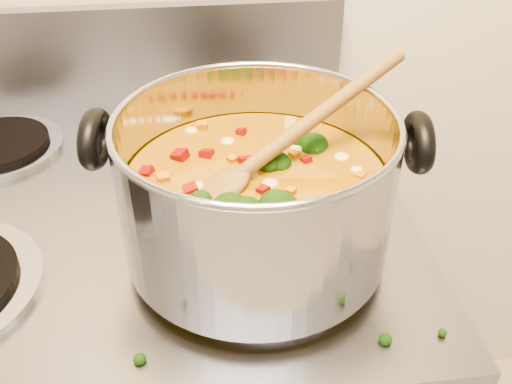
# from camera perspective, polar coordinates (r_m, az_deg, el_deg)

# --- Properties ---
(stockpot) EXTENTS (0.36, 0.30, 0.18)m
(stockpot) POSITION_cam_1_polar(r_m,az_deg,el_deg) (0.62, -0.00, 0.01)
(stockpot) COLOR #A9A9B1
(stockpot) RESTS_ON electric_range
(wooden_spoon) EXTENTS (0.27, 0.15, 0.12)m
(wooden_spoon) POSITION_cam_1_polar(r_m,az_deg,el_deg) (0.60, 1.37, 4.01)
(wooden_spoon) COLOR brown
(wooden_spoon) RESTS_ON stockpot
(cooktop_crumbs) EXTENTS (0.23, 0.24, 0.01)m
(cooktop_crumbs) POSITION_cam_1_polar(r_m,az_deg,el_deg) (0.82, -0.13, 2.36)
(cooktop_crumbs) COLOR black
(cooktop_crumbs) RESTS_ON electric_range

